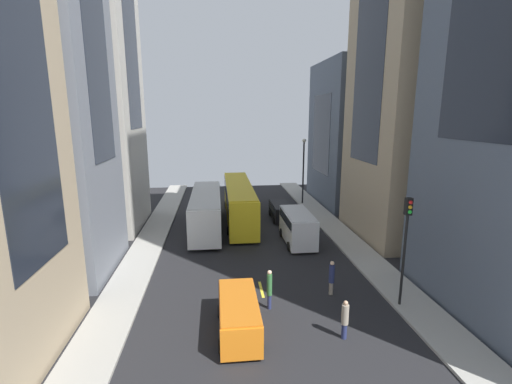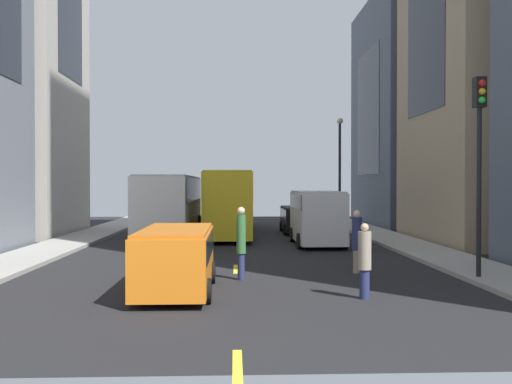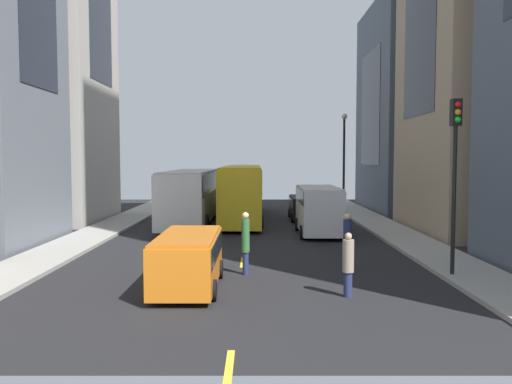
# 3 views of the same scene
# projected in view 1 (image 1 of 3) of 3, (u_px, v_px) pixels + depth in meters

# --- Properties ---
(ground_plane) EXTENTS (42.58, 42.58, 0.00)m
(ground_plane) POSITION_uv_depth(u_px,v_px,m) (247.00, 233.00, 31.66)
(ground_plane) COLOR black
(sidewalk_west) EXTENTS (2.45, 44.00, 0.15)m
(sidewalk_west) POSITION_uv_depth(u_px,v_px,m) (153.00, 235.00, 30.78)
(sidewalk_west) COLOR #9E9B93
(sidewalk_west) RESTS_ON ground
(sidewalk_east) EXTENTS (2.45, 44.00, 0.15)m
(sidewalk_east) POSITION_uv_depth(u_px,v_px,m) (335.00, 229.00, 32.51)
(sidewalk_east) COLOR #9E9B93
(sidewalk_east) RESTS_ON ground
(lane_stripe_1) EXTENTS (0.16, 2.00, 0.01)m
(lane_stripe_1) POSITION_uv_depth(u_px,v_px,m) (261.00, 289.00, 21.46)
(lane_stripe_1) COLOR yellow
(lane_stripe_1) RESTS_ON ground
(lane_stripe_2) EXTENTS (0.16, 2.00, 0.01)m
(lane_stripe_2) POSITION_uv_depth(u_px,v_px,m) (247.00, 233.00, 31.66)
(lane_stripe_2) COLOR yellow
(lane_stripe_2) RESTS_ON ground
(lane_stripe_3) EXTENTS (0.16, 2.00, 0.01)m
(lane_stripe_3) POSITION_uv_depth(u_px,v_px,m) (239.00, 204.00, 41.86)
(lane_stripe_3) COLOR yellow
(lane_stripe_3) RESTS_ON ground
(lane_stripe_4) EXTENTS (0.16, 2.00, 0.01)m
(lane_stripe_4) POSITION_uv_depth(u_px,v_px,m) (234.00, 186.00, 52.06)
(lane_stripe_4) COLOR yellow
(lane_stripe_4) RESTS_ON ground
(building_west_1) EXTENTS (7.15, 7.65, 32.74)m
(building_west_1) POSITION_uv_depth(u_px,v_px,m) (28.00, 5.00, 20.57)
(building_west_1) COLOR slate
(building_west_1) RESTS_ON ground
(building_east_1) EXTENTS (6.19, 9.88, 28.77)m
(building_east_1) POSITION_uv_depth(u_px,v_px,m) (407.00, 60.00, 28.21)
(building_east_1) COLOR tan
(building_east_1) RESTS_ON ground
(building_east_2) EXTENTS (7.03, 11.68, 16.03)m
(building_east_2) POSITION_uv_depth(u_px,v_px,m) (351.00, 134.00, 41.40)
(building_east_2) COLOR #4C5666
(building_east_2) RESTS_ON ground
(city_bus_white) EXTENTS (2.80, 11.76, 3.35)m
(city_bus_white) POSITION_uv_depth(u_px,v_px,m) (206.00, 208.00, 32.37)
(city_bus_white) COLOR silver
(city_bus_white) RESTS_ON ground
(streetcar_yellow) EXTENTS (2.70, 14.76, 3.59)m
(streetcar_yellow) POSITION_uv_depth(u_px,v_px,m) (239.00, 199.00, 35.28)
(streetcar_yellow) COLOR yellow
(streetcar_yellow) RESTS_ON ground
(delivery_van_white) EXTENTS (2.25, 5.30, 2.58)m
(delivery_van_white) POSITION_uv_depth(u_px,v_px,m) (298.00, 225.00, 28.91)
(delivery_van_white) COLOR white
(delivery_van_white) RESTS_ON ground
(car_orange_0) EXTENTS (2.00, 4.61, 1.72)m
(car_orange_0) POSITION_uv_depth(u_px,v_px,m) (239.00, 313.00, 17.05)
(car_orange_0) COLOR orange
(car_orange_0) RESTS_ON ground
(car_black_1) EXTENTS (1.95, 4.50, 1.57)m
(car_black_1) POSITION_uv_depth(u_px,v_px,m) (281.00, 210.00, 35.65)
(car_black_1) COLOR black
(car_black_1) RESTS_ON ground
(pedestrian_walking_far) EXTENTS (0.34, 0.34, 1.92)m
(pedestrian_walking_far) POSITION_uv_depth(u_px,v_px,m) (345.00, 319.00, 16.60)
(pedestrian_walking_far) COLOR navy
(pedestrian_walking_far) RESTS_ON ground
(pedestrian_crossing_near) EXTENTS (0.28, 0.28, 2.22)m
(pedestrian_crossing_near) POSITION_uv_depth(u_px,v_px,m) (269.00, 288.00, 19.12)
(pedestrian_crossing_near) COLOR navy
(pedestrian_crossing_near) RESTS_ON ground
(pedestrian_waiting_curb) EXTENTS (0.32, 0.32, 2.06)m
(pedestrian_waiting_curb) POSITION_uv_depth(u_px,v_px,m) (332.00, 277.00, 20.67)
(pedestrian_waiting_curb) COLOR gray
(pedestrian_waiting_curb) RESTS_ON ground
(traffic_light_near_corner) EXTENTS (0.32, 0.44, 5.94)m
(traffic_light_near_corner) POSITION_uv_depth(u_px,v_px,m) (406.00, 232.00, 18.65)
(traffic_light_near_corner) COLOR black
(traffic_light_near_corner) RESTS_ON ground
(streetlamp_near) EXTENTS (0.44, 0.44, 7.41)m
(streetlamp_near) POSITION_uv_depth(u_px,v_px,m) (303.00, 164.00, 40.84)
(streetlamp_near) COLOR black
(streetlamp_near) RESTS_ON ground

